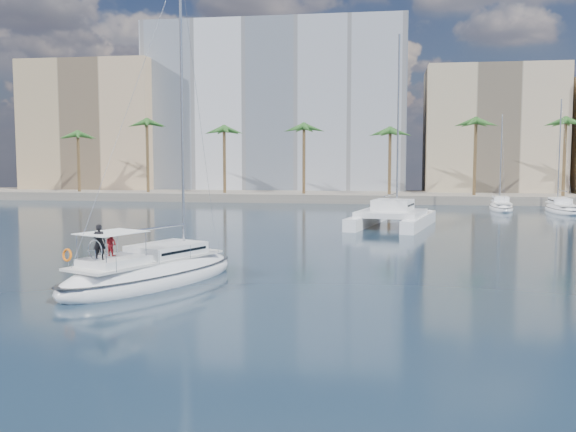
# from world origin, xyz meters

# --- Properties ---
(ground) EXTENTS (160.00, 160.00, 0.00)m
(ground) POSITION_xyz_m (0.00, 0.00, 0.00)
(ground) COLOR black
(ground) RESTS_ON ground
(quay) EXTENTS (120.00, 14.00, 1.20)m
(quay) POSITION_xyz_m (0.00, 61.00, 0.60)
(quay) COLOR gray
(quay) RESTS_ON ground
(building_modern) EXTENTS (42.00, 16.00, 28.00)m
(building_modern) POSITION_xyz_m (-12.00, 73.00, 14.00)
(building_modern) COLOR silver
(building_modern) RESTS_ON ground
(building_tan_left) EXTENTS (22.00, 14.00, 22.00)m
(building_tan_left) POSITION_xyz_m (-42.00, 69.00, 11.00)
(building_tan_left) COLOR tan
(building_tan_left) RESTS_ON ground
(building_beige) EXTENTS (20.00, 14.00, 20.00)m
(building_beige) POSITION_xyz_m (22.00, 70.00, 10.00)
(building_beige) COLOR tan
(building_beige) RESTS_ON ground
(palm_left) EXTENTS (3.60, 3.60, 12.30)m
(palm_left) POSITION_xyz_m (-34.00, 57.00, 10.28)
(palm_left) COLOR brown
(palm_left) RESTS_ON ground
(palm_centre) EXTENTS (3.60, 3.60, 12.30)m
(palm_centre) POSITION_xyz_m (0.00, 57.00, 10.28)
(palm_centre) COLOR brown
(palm_centre) RESTS_ON ground
(main_sloop) EXTENTS (8.17, 12.23, 17.41)m
(main_sloop) POSITION_xyz_m (-5.39, -2.90, 0.53)
(main_sloop) COLOR white
(main_sloop) RESTS_ON ground
(catamaran) EXTENTS (8.56, 13.25, 17.82)m
(catamaran) POSITION_xyz_m (6.85, 26.06, 1.15)
(catamaran) COLOR white
(catamaran) RESTS_ON ground
(seagull) EXTENTS (1.07, 0.46, 0.20)m
(seagull) POSITION_xyz_m (-5.84, 5.68, 0.35)
(seagull) COLOR silver
(seagull) RESTS_ON ground
(moored_yacht_a) EXTENTS (3.37, 9.52, 11.90)m
(moored_yacht_a) POSITION_xyz_m (20.00, 47.00, 0.00)
(moored_yacht_a) COLOR white
(moored_yacht_a) RESTS_ON ground
(moored_yacht_b) EXTENTS (3.32, 10.83, 13.72)m
(moored_yacht_b) POSITION_xyz_m (26.50, 45.00, 0.00)
(moored_yacht_b) COLOR white
(moored_yacht_b) RESTS_ON ground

